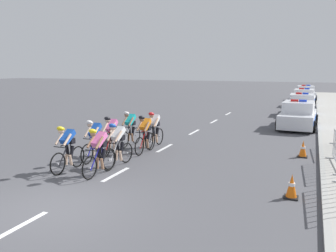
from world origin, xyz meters
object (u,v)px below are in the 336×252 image
cyclist_third (95,140)px  police_car_nearest (298,116)px  cyclist_second (99,151)px  traffic_cone_mid (303,149)px  cyclist_fourth (118,144)px  police_car_second (301,105)px  police_car_furthest (305,94)px  cyclist_eighth (154,129)px  cyclist_lead (67,148)px  police_car_third (304,98)px  cyclist_sixth (145,133)px  traffic_cone_near (292,187)px  cyclist_seventh (130,128)px  cyclist_fifth (111,135)px

cyclist_third → police_car_nearest: size_ratio=0.39×
cyclist_second → traffic_cone_mid: (5.85, 4.84, -0.48)m
cyclist_fourth → police_car_second: 17.41m
police_car_furthest → cyclist_fourth: bearing=-100.6°
cyclist_second → cyclist_fourth: same height
cyclist_fourth → police_car_furthest: (5.35, 28.69, -0.11)m
cyclist_eighth → traffic_cone_mid: size_ratio=2.69×
cyclist_lead → cyclist_fourth: same height
cyclist_third → police_car_third: police_car_third is taller
cyclist_eighth → police_car_third: size_ratio=0.39×
police_car_nearest → cyclist_eighth: bearing=-125.9°
cyclist_sixth → police_car_third: size_ratio=0.39×
traffic_cone_near → police_car_second: bearing=91.1°
cyclist_third → police_car_third: (6.47, 22.40, -0.11)m
police_car_nearest → police_car_second: bearing=90.0°
cyclist_seventh → cyclist_eighth: size_ratio=1.00×
cyclist_third → cyclist_sixth: size_ratio=1.00×
cyclist_third → cyclist_fifth: 1.06m
police_car_second → cyclist_eighth: bearing=-112.1°
cyclist_third → cyclist_fourth: bearing=-14.8°
cyclist_seventh → traffic_cone_near: bearing=-29.8°
cyclist_third → cyclist_second: bearing=-52.1°
police_car_nearest → police_car_second: (0.00, 5.90, 0.00)m
cyclist_lead → police_car_nearest: police_car_nearest is taller
cyclist_fourth → traffic_cone_mid: cyclist_fourth is taller
cyclist_second → cyclist_fifth: same height
cyclist_fourth → traffic_cone_near: size_ratio=2.69×
cyclist_third → police_car_furthest: 29.13m
cyclist_sixth → traffic_cone_mid: size_ratio=2.69×
cyclist_fifth → police_car_second: (6.41, 15.21, -0.11)m
cyclist_second → cyclist_eighth: 4.29m
cyclist_sixth → police_car_second: size_ratio=0.39×
cyclist_seventh → traffic_cone_mid: 7.01m
police_car_nearest → traffic_cone_near: 11.59m
police_car_nearest → cyclist_fourth: bearing=-116.6°
cyclist_lead → cyclist_eighth: same height
cyclist_fifth → police_car_third: (6.41, 21.35, -0.11)m
cyclist_third → police_car_nearest: bearing=58.0°
cyclist_lead → cyclist_third: size_ratio=1.00×
police_car_third → traffic_cone_near: 23.62m
police_car_second → police_car_third: size_ratio=0.99×
police_car_third → cyclist_lead: bearing=-105.4°
police_car_nearest → police_car_furthest: bearing=90.0°
cyclist_sixth → traffic_cone_near: (5.65, -3.00, -0.48)m
cyclist_second → cyclist_sixth: same height
cyclist_fifth → cyclist_seventh: bearing=92.4°
cyclist_third → police_car_third: 23.32m
police_car_second → traffic_cone_near: bearing=-88.9°
police_car_second → police_car_furthest: bearing=90.0°
police_car_nearest → police_car_furthest: (0.00, 18.03, 0.00)m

